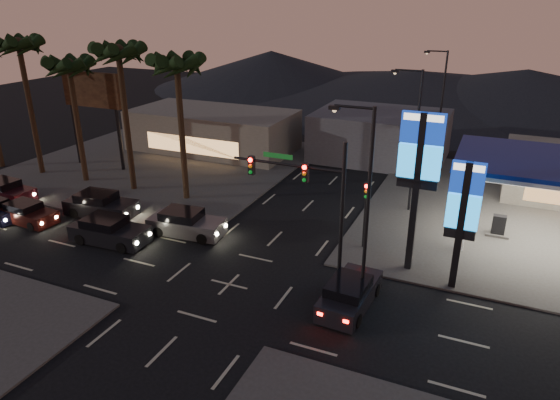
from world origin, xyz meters
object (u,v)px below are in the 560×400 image
at_px(pylon_sign_tall, 419,162).
at_px(car_lane_a_mid, 27,213).
at_px(traffic_signal_mast, 310,192).
at_px(car_lane_a_front, 109,231).
at_px(pylon_sign_short, 463,207).
at_px(suv_station, 350,294).
at_px(car_lane_b_front, 186,223).
at_px(car_lane_b_rear, 5,191).
at_px(car_lane_b_mid, 100,205).

relative_size(pylon_sign_tall, car_lane_a_mid, 2.03).
bearing_deg(traffic_signal_mast, car_lane_a_front, -177.49).
relative_size(pylon_sign_short, suv_station, 1.46).
xyz_separation_m(pylon_sign_short, car_lane_b_front, (-16.58, -0.18, -3.90)).
relative_size(traffic_signal_mast, car_lane_b_front, 1.55).
bearing_deg(car_lane_b_rear, traffic_signal_mast, -4.20).
distance_m(car_lane_b_mid, suv_station, 19.67).
distance_m(pylon_sign_tall, traffic_signal_mast, 6.02).
bearing_deg(traffic_signal_mast, car_lane_a_mid, -178.66).
xyz_separation_m(traffic_signal_mast, car_lane_b_front, (-9.33, 2.33, -4.47)).
xyz_separation_m(car_lane_b_front, car_lane_b_mid, (-7.21, 0.15, 0.02)).
bearing_deg(traffic_signal_mast, pylon_sign_tall, 36.52).
distance_m(car_lane_a_mid, car_lane_b_mid, 4.81).
distance_m(pylon_sign_short, car_lane_b_front, 17.03).
bearing_deg(suv_station, pylon_sign_tall, 67.70).
bearing_deg(suv_station, car_lane_b_mid, 168.70).
distance_m(pylon_sign_tall, car_lane_b_mid, 22.04).
distance_m(pylon_sign_tall, car_lane_b_front, 15.21).
height_order(car_lane_b_front, car_lane_b_mid, car_lane_b_mid).
xyz_separation_m(car_lane_a_mid, car_lane_b_rear, (-4.90, 2.33, 0.06)).
distance_m(traffic_signal_mast, car_lane_a_mid, 20.85).
bearing_deg(pylon_sign_short, car_lane_a_mid, -173.82).
height_order(pylon_sign_short, suv_station, pylon_sign_short).
bearing_deg(car_lane_b_rear, pylon_sign_tall, 3.16).
bearing_deg(pylon_sign_tall, suv_station, -112.30).
bearing_deg(pylon_sign_tall, car_lane_b_rear, -176.84).
xyz_separation_m(car_lane_b_mid, car_lane_b_rear, (-8.70, -0.62, -0.06)).
height_order(pylon_sign_short, car_lane_b_rear, pylon_sign_short).
xyz_separation_m(car_lane_a_mid, suv_station, (23.08, -0.90, 0.07)).
height_order(car_lane_a_mid, suv_station, suv_station).
relative_size(pylon_sign_short, car_lane_a_front, 1.36).
bearing_deg(car_lane_a_mid, suv_station, -2.23).
bearing_deg(car_lane_b_front, pylon_sign_tall, 4.80).
relative_size(pylon_sign_tall, car_lane_b_front, 1.74).
bearing_deg(traffic_signal_mast, pylon_sign_short, 19.13).
xyz_separation_m(pylon_sign_short, car_lane_a_mid, (-27.58, -2.99, -4.00)).
distance_m(pylon_sign_tall, car_lane_a_mid, 26.04).
xyz_separation_m(car_lane_b_mid, suv_station, (19.29, -3.85, -0.05)).
bearing_deg(car_lane_b_mid, pylon_sign_short, 0.08).
relative_size(traffic_signal_mast, car_lane_b_mid, 1.52).
relative_size(traffic_signal_mast, car_lane_b_rear, 1.66).
bearing_deg(car_lane_a_front, suv_station, -2.90).
height_order(pylon_sign_tall, car_lane_a_front, pylon_sign_tall).
bearing_deg(car_lane_b_mid, car_lane_b_rear, -175.90).
relative_size(car_lane_b_mid, suv_station, 1.10).
xyz_separation_m(traffic_signal_mast, car_lane_a_mid, (-20.34, -0.48, -4.57)).
xyz_separation_m(traffic_signal_mast, car_lane_b_mid, (-16.55, 2.48, -4.45)).
distance_m(traffic_signal_mast, car_lane_b_front, 10.61).
bearing_deg(pylon_sign_tall, pylon_sign_short, -21.80).
bearing_deg(pylon_sign_tall, car_lane_b_front, -175.20).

